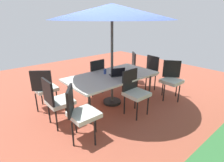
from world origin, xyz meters
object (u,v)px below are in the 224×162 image
at_px(chair_east, 57,100).
at_px(chair_west, 148,71).
at_px(chair_southwest, 129,66).
at_px(chair_south, 94,75).
at_px(laptop, 117,74).
at_px(cup, 105,71).
at_px(chair_southeast, 44,87).
at_px(chair_northwest, 171,78).
at_px(chair_northeast, 80,111).
at_px(chair_north, 135,90).
at_px(dining_table, 112,77).
at_px(patio_umbrella, 112,12).

distance_m(chair_east, chair_west, 2.82).
relative_size(chair_southwest, chair_east, 1.00).
height_order(chair_southwest, chair_south, same).
distance_m(chair_west, laptop, 1.35).
bearing_deg(cup, chair_southwest, -158.36).
xyz_separation_m(chair_southeast, chair_northwest, (-2.72, 1.51, 0.00)).
bearing_deg(chair_northeast, chair_north, -52.54).
bearing_deg(chair_northeast, chair_northwest, -54.27).
relative_size(chair_southwest, chair_northeast, 1.00).
relative_size(dining_table, chair_northwest, 2.22).
height_order(chair_southeast, cup, chair_southeast).
bearing_deg(chair_north, chair_south, 89.83).
bearing_deg(chair_southwest, chair_west, 38.82).
relative_size(chair_northeast, laptop, 2.51).
bearing_deg(chair_west, chair_southeast, -97.78).
height_order(patio_umbrella, chair_west, patio_umbrella).
distance_m(chair_southwest, cup, 1.54).
bearing_deg(chair_northwest, chair_southwest, 140.60).
relative_size(chair_northwest, chair_west, 1.00).
relative_size(patio_umbrella, chair_southeast, 2.74).
xyz_separation_m(patio_umbrella, chair_south, (-0.00, -0.74, -1.58)).
height_order(chair_southeast, chair_east, same).
bearing_deg(laptop, cup, -46.68).
relative_size(dining_table, cup, 18.36).
distance_m(patio_umbrella, chair_east, 2.12).
distance_m(patio_umbrella, chair_southeast, 2.21).
distance_m(chair_southeast, laptop, 1.68).
xyz_separation_m(chair_south, chair_west, (-1.39, 0.73, 0.00)).
height_order(chair_southwest, chair_east, same).
bearing_deg(chair_southwest, chair_south, -52.10).
bearing_deg(laptop, chair_northwest, 176.19).
distance_m(chair_northeast, chair_east, 0.68).
bearing_deg(dining_table, chair_northeast, 28.51).
xyz_separation_m(dining_table, chair_west, (-1.39, -0.01, -0.13)).
bearing_deg(cup, patio_umbrella, 105.43).
xyz_separation_m(chair_northeast, laptop, (-1.38, -0.60, 0.22)).
xyz_separation_m(chair_southeast, chair_west, (-2.75, 0.74, 0.00)).
relative_size(chair_southeast, chair_northwest, 1.00).
height_order(dining_table, chair_north, chair_north).
xyz_separation_m(patio_umbrella, chair_northeast, (1.32, 0.71, -1.58)).
distance_m(chair_north, chair_northwest, 1.32).
relative_size(chair_east, cup, 8.29).
relative_size(chair_southeast, chair_east, 1.00).
xyz_separation_m(chair_southeast, chair_northeast, (-0.05, 1.46, 0.00)).
xyz_separation_m(dining_table, chair_southeast, (1.36, -0.74, -0.13)).
relative_size(chair_south, cup, 8.29).
xyz_separation_m(chair_southwest, chair_east, (2.79, 0.81, 0.00)).
bearing_deg(laptop, chair_southwest, -123.06).
relative_size(chair_south, chair_north, 1.00).
relative_size(dining_table, chair_south, 2.22).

